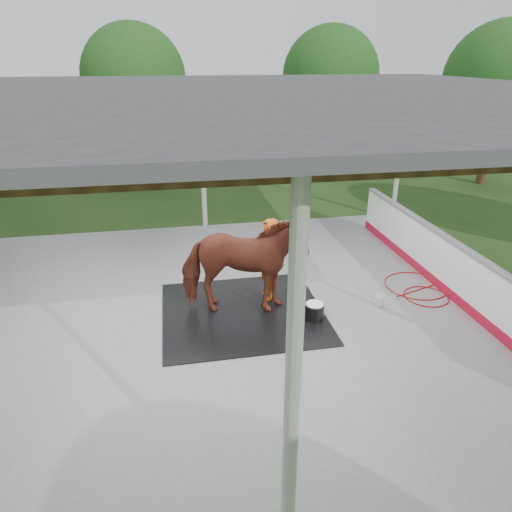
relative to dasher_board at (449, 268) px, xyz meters
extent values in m
plane|color=#1E3814|center=(-4.60, 0.00, -0.59)|extent=(100.00, 100.00, 0.00)
cube|color=slate|center=(-4.60, 0.00, -0.57)|extent=(12.00, 10.00, 0.05)
cylinder|color=beige|center=(-4.60, -4.70, 1.38)|extent=(0.14, 0.14, 3.85)
cylinder|color=beige|center=(-4.60, 4.70, 1.38)|extent=(0.14, 0.14, 3.85)
cylinder|color=beige|center=(1.10, 4.70, 1.38)|extent=(0.14, 0.14, 3.85)
cube|color=brown|center=(-4.60, -4.50, 3.26)|extent=(12.00, 0.10, 0.18)
cube|color=brown|center=(-4.60, -3.00, 3.26)|extent=(12.00, 0.10, 0.18)
cube|color=brown|center=(-4.60, -1.50, 3.26)|extent=(12.00, 0.10, 0.18)
cube|color=brown|center=(-4.60, 0.00, 3.26)|extent=(12.00, 0.10, 0.18)
cube|color=brown|center=(-4.60, 1.50, 3.26)|extent=(12.00, 0.10, 0.18)
cube|color=brown|center=(-4.60, 3.00, 3.26)|extent=(12.00, 0.10, 0.18)
cube|color=brown|center=(-4.60, 4.50, 3.26)|extent=(12.00, 0.10, 0.18)
cube|color=#38383A|center=(-4.60, 0.00, 3.46)|extent=(12.60, 10.60, 0.10)
cube|color=#AB0E28|center=(0.00, 0.00, -0.44)|extent=(0.14, 8.00, 0.20)
cube|color=white|center=(0.00, 0.00, 0.06)|extent=(0.12, 8.00, 1.00)
cube|color=slate|center=(0.00, 0.00, 0.58)|extent=(0.16, 8.00, 0.06)
cylinder|color=#382314|center=(-6.60, 12.00, 0.51)|extent=(0.36, 0.36, 2.20)
sphere|color=#194714|center=(-6.60, 12.00, 3.21)|extent=(4.00, 4.00, 4.00)
cylinder|color=#382314|center=(1.40, 12.00, 0.51)|extent=(0.36, 0.36, 2.20)
sphere|color=#194714|center=(1.40, 12.00, 3.21)|extent=(4.00, 4.00, 4.00)
cylinder|color=#382314|center=(6.40, 8.00, 0.51)|extent=(0.36, 0.36, 2.20)
sphere|color=#194714|center=(6.40, 8.00, 3.21)|extent=(4.00, 4.00, 4.00)
cube|color=black|center=(-4.29, -0.05, -0.53)|extent=(3.03, 2.84, 0.02)
imported|color=maroon|center=(-4.29, -0.05, 0.45)|extent=(2.44, 1.41, 1.94)
imported|color=#BA4A13|center=(-3.70, 0.43, 0.30)|extent=(0.41, 0.62, 1.69)
cylinder|color=black|center=(-3.02, -0.54, -0.38)|extent=(0.36, 0.36, 0.32)
cylinder|color=white|center=(-3.02, -0.54, -0.22)|extent=(0.33, 0.33, 0.03)
imported|color=silver|center=(-1.59, -0.32, -0.40)|extent=(0.14, 0.14, 0.28)
imported|color=#338CD8|center=(-1.53, -0.03, -0.46)|extent=(0.11, 0.11, 0.17)
torus|color=#A50B0B|center=(-0.47, 0.36, -0.53)|extent=(1.31, 1.31, 0.02)
torus|color=#A50B0B|center=(-0.50, -0.13, -0.53)|extent=(0.90, 0.90, 0.02)
cylinder|color=#A50B0B|center=(-0.37, 0.21, -0.53)|extent=(1.44, 0.49, 0.02)
camera|label=1|loc=(-5.44, -7.54, 3.98)|focal=32.00mm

